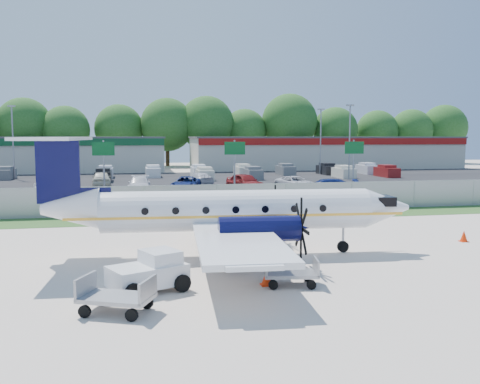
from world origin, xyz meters
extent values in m
plane|color=beige|center=(0.00, 0.00, 0.00)|extent=(170.00, 170.00, 0.00)
cube|color=#2D561E|center=(0.00, 12.00, 0.01)|extent=(170.00, 4.00, 0.02)
cube|color=black|center=(0.00, 19.00, 0.01)|extent=(170.00, 8.00, 0.02)
cube|color=black|center=(0.00, 40.00, 0.01)|extent=(170.00, 32.00, 0.02)
cube|color=gray|center=(0.00, 14.00, 1.00)|extent=(120.00, 0.02, 1.90)
cube|color=gray|center=(0.00, 14.00, 1.98)|extent=(120.00, 0.06, 0.06)
cube|color=gray|center=(0.00, 14.00, 0.05)|extent=(120.00, 0.06, 0.06)
cube|color=beige|center=(-24.00, 62.00, 2.50)|extent=(46.00, 12.00, 5.00)
cube|color=#474749|center=(-24.00, 62.00, 5.12)|extent=(46.40, 12.40, 0.24)
cube|color=beige|center=(26.00, 62.00, 2.50)|extent=(44.00, 12.00, 5.00)
cube|color=#474749|center=(26.00, 62.00, 5.12)|extent=(44.40, 12.40, 0.24)
cube|color=maroon|center=(26.00, 55.90, 4.50)|extent=(44.00, 0.20, 1.00)
cylinder|color=gray|center=(-8.00, 23.00, 2.50)|extent=(0.14, 0.14, 5.00)
cube|color=#0C5923|center=(-8.00, 22.85, 4.30)|extent=(1.80, 0.08, 1.10)
cylinder|color=gray|center=(3.00, 23.00, 2.50)|extent=(0.14, 0.14, 5.00)
cube|color=#0C5923|center=(3.00, 22.85, 4.30)|extent=(1.80, 0.08, 1.10)
cylinder|color=gray|center=(14.00, 23.00, 2.50)|extent=(0.14, 0.14, 5.00)
cube|color=#0C5923|center=(14.00, 22.85, 4.30)|extent=(1.80, 0.08, 1.10)
cylinder|color=gray|center=(20.00, 38.00, 4.50)|extent=(0.18, 0.18, 9.00)
cube|color=gray|center=(20.00, 38.00, 9.00)|extent=(0.90, 0.35, 0.18)
cylinder|color=gray|center=(-20.00, 48.00, 4.50)|extent=(0.18, 0.18, 9.00)
cube|color=gray|center=(-20.00, 48.00, 9.00)|extent=(0.90, 0.35, 0.18)
cylinder|color=gray|center=(20.00, 48.00, 4.50)|extent=(0.18, 0.18, 9.00)
cube|color=gray|center=(20.00, 48.00, 9.00)|extent=(0.90, 0.35, 0.18)
cylinder|color=white|center=(-1.23, 0.76, 2.05)|extent=(12.00, 2.72, 1.81)
cone|color=white|center=(5.75, 0.22, 2.05)|extent=(2.23, 1.96, 1.81)
cone|color=white|center=(-8.39, 1.32, 2.24)|extent=(2.61, 1.99, 1.81)
cube|color=black|center=(5.56, 0.24, 2.38)|extent=(0.95, 1.30, 0.43)
cube|color=white|center=(-1.70, 0.80, 1.52)|extent=(4.33, 16.94, 0.21)
cylinder|color=#080933|center=(-0.87, -2.03, 1.67)|extent=(3.31, 1.29, 1.05)
cylinder|color=#080933|center=(-0.45, 3.47, 1.67)|extent=(3.31, 1.29, 1.05)
cube|color=#080933|center=(-8.87, 1.35, 3.85)|extent=(1.82, 0.31, 2.76)
cube|color=white|center=(-8.96, 1.36, 5.23)|extent=(2.73, 6.06, 0.13)
cylinder|color=gray|center=(3.71, 0.38, 0.62)|extent=(0.11, 0.11, 1.24)
cylinder|color=black|center=(3.71, 0.38, 0.27)|extent=(0.54, 0.21, 0.53)
cylinder|color=black|center=(-1.92, -1.95, 0.30)|extent=(0.64, 0.43, 0.61)
cylinder|color=black|center=(-1.49, 3.55, 0.30)|extent=(0.64, 0.43, 0.61)
cube|color=white|center=(-5.34, -4.11, 0.56)|extent=(2.95, 2.45, 0.71)
cube|color=white|center=(-4.88, -3.89, 1.12)|extent=(1.57, 1.67, 0.51)
cube|color=black|center=(-4.46, -3.70, 1.14)|extent=(0.64, 1.09, 0.41)
cylinder|color=black|center=(-5.84, -5.21, 0.30)|extent=(0.65, 0.46, 0.61)
cylinder|color=black|center=(-6.50, -3.77, 0.30)|extent=(0.65, 0.46, 0.61)
cylinder|color=black|center=(-4.18, -4.44, 0.30)|extent=(0.65, 0.46, 0.61)
cylinder|color=black|center=(-4.84, -3.00, 0.30)|extent=(0.65, 0.46, 0.61)
cube|color=gray|center=(-6.34, -6.28, 0.48)|extent=(2.47, 2.04, 0.13)
cube|color=gray|center=(-7.26, -5.87, 0.80)|extent=(0.60, 1.20, 0.64)
cube|color=gray|center=(-5.41, -6.70, 0.80)|extent=(0.60, 1.20, 0.64)
cylinder|color=black|center=(-7.26, -6.51, 0.19)|extent=(0.40, 0.27, 0.38)
cylinder|color=black|center=(-6.78, -5.44, 0.19)|extent=(0.40, 0.27, 0.38)
cylinder|color=black|center=(-5.89, -7.12, 0.19)|extent=(0.40, 0.27, 0.38)
cylinder|color=black|center=(-5.41, -6.05, 0.19)|extent=(0.40, 0.27, 0.38)
cube|color=gray|center=(-0.28, -4.44, 0.43)|extent=(2.09, 1.47, 0.11)
cube|color=gray|center=(-1.18, -4.28, 0.72)|extent=(0.28, 1.14, 0.57)
cube|color=gray|center=(0.61, -4.61, 0.72)|extent=(0.28, 1.14, 0.57)
cylinder|color=black|center=(-1.04, -4.84, 0.17)|extent=(0.36, 0.17, 0.34)
cylinder|color=black|center=(-0.85, -3.81, 0.17)|extent=(0.36, 0.17, 0.34)
cylinder|color=black|center=(0.28, -5.08, 0.17)|extent=(0.36, 0.17, 0.34)
cylinder|color=black|center=(0.47, -4.05, 0.17)|extent=(0.36, 0.17, 0.34)
cone|color=red|center=(10.69, 1.48, 0.29)|extent=(0.38, 0.38, 0.58)
cube|color=red|center=(10.69, 1.48, 0.02)|extent=(0.41, 0.41, 0.03)
cone|color=red|center=(-1.12, -4.24, 0.30)|extent=(0.41, 0.41, 0.61)
cube|color=red|center=(-1.12, -4.24, 0.02)|extent=(0.43, 0.43, 0.03)
cone|color=red|center=(-3.91, 8.06, 0.29)|extent=(0.39, 0.39, 0.58)
cube|color=red|center=(-3.91, 8.06, 0.02)|extent=(0.41, 0.41, 0.03)
imported|color=navy|center=(10.54, 21.15, 0.00)|extent=(6.18, 4.05, 1.66)
imported|color=silver|center=(-13.79, 29.59, 0.00)|extent=(2.61, 4.63, 1.49)
imported|color=silver|center=(-5.05, 29.39, 0.00)|extent=(2.32, 5.19, 1.48)
imported|color=navy|center=(-0.60, 29.23, 0.00)|extent=(3.66, 5.59, 1.43)
imported|color=maroon|center=(5.12, 28.48, 0.00)|extent=(3.49, 5.41, 1.71)
imported|color=silver|center=(10.26, 28.63, 0.00)|extent=(3.52, 5.28, 1.34)
imported|color=beige|center=(-8.90, 35.89, 0.00)|extent=(2.14, 4.83, 1.62)
imported|color=silver|center=(1.30, 34.39, 0.00)|extent=(3.19, 5.28, 1.43)
camera|label=1|loc=(-5.83, -22.43, 5.35)|focal=40.00mm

